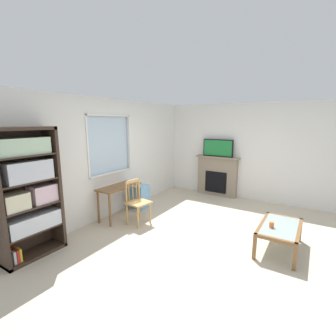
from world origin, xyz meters
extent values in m
cube|color=beige|center=(0.00, 0.00, -0.01)|extent=(6.24, 5.52, 0.02)
cube|color=silver|center=(0.00, 2.26, 0.46)|extent=(5.24, 0.12, 0.93)
cube|color=silver|center=(0.00, 2.26, 2.36)|extent=(5.24, 0.12, 0.34)
cube|color=silver|center=(-1.65, 2.26, 1.56)|extent=(1.94, 0.12, 1.26)
cube|color=silver|center=(1.58, 2.26, 1.56)|extent=(2.08, 0.12, 1.26)
cube|color=silver|center=(-0.07, 2.27, 1.56)|extent=(1.22, 0.02, 1.26)
cube|color=white|center=(-0.07, 2.20, 0.94)|extent=(1.28, 0.06, 0.03)
cube|color=white|center=(-0.07, 2.20, 2.18)|extent=(1.28, 0.06, 0.03)
cube|color=white|center=(-0.68, 2.20, 1.56)|extent=(0.03, 0.06, 1.26)
cube|color=white|center=(0.54, 2.20, 1.56)|extent=(0.03, 0.06, 1.26)
cube|color=silver|center=(2.68, 0.00, 1.27)|extent=(0.12, 4.72, 2.53)
cube|color=#38281E|center=(-1.54, 2.01, 0.99)|extent=(0.05, 0.38, 1.98)
cube|color=#38281E|center=(-1.97, 2.01, 1.96)|extent=(0.90, 0.38, 0.05)
cube|color=#38281E|center=(-1.97, 2.01, 0.03)|extent=(0.90, 0.38, 0.05)
cube|color=#38281E|center=(-1.97, 2.19, 0.99)|extent=(0.90, 0.02, 1.98)
cube|color=#38281E|center=(-1.97, 2.01, 0.41)|extent=(0.85, 0.36, 0.02)
cube|color=#38281E|center=(-1.97, 2.01, 0.80)|extent=(0.85, 0.36, 0.02)
cube|color=#38281E|center=(-1.97, 2.01, 1.18)|extent=(0.85, 0.36, 0.02)
cube|color=#38281E|center=(-1.97, 2.01, 1.57)|extent=(0.85, 0.36, 0.02)
cube|color=silver|center=(-1.95, 2.00, 0.54)|extent=(0.77, 0.33, 0.24)
cube|color=beige|center=(-2.17, 2.00, 0.93)|extent=(0.33, 0.30, 0.24)
cube|color=beige|center=(-1.76, 2.00, 0.95)|extent=(0.36, 0.28, 0.27)
cube|color=silver|center=(-1.95, 2.00, 1.34)|extent=(0.65, 0.33, 0.30)
cube|color=#B7D6B2|center=(-1.98, 2.00, 1.70)|extent=(0.73, 0.28, 0.24)
cube|color=black|center=(-2.34, 1.99, 0.15)|extent=(0.03, 0.26, 0.19)
cube|color=white|center=(-2.30, 1.99, 0.14)|extent=(0.04, 0.22, 0.19)
cube|color=red|center=(-2.26, 1.99, 0.15)|extent=(0.03, 0.25, 0.20)
cube|color=yellow|center=(-2.22, 1.99, 0.15)|extent=(0.03, 0.22, 0.20)
cube|color=brown|center=(-0.16, 1.91, 0.70)|extent=(0.98, 0.42, 0.03)
cylinder|color=brown|center=(-0.60, 1.75, 0.34)|extent=(0.04, 0.04, 0.68)
cylinder|color=brown|center=(0.28, 1.75, 0.34)|extent=(0.04, 0.04, 0.68)
cylinder|color=brown|center=(-0.60, 2.07, 0.34)|extent=(0.04, 0.04, 0.68)
cylinder|color=brown|center=(0.28, 2.07, 0.34)|extent=(0.04, 0.04, 0.68)
cube|color=tan|center=(-0.19, 1.36, 0.45)|extent=(0.47, 0.45, 0.04)
cylinder|color=tan|center=(-0.38, 1.22, 0.22)|extent=(0.04, 0.04, 0.43)
cylinder|color=tan|center=(-0.04, 1.18, 0.22)|extent=(0.04, 0.04, 0.43)
cylinder|color=tan|center=(-0.34, 1.54, 0.22)|extent=(0.04, 0.04, 0.43)
cylinder|color=tan|center=(0.00, 1.49, 0.22)|extent=(0.04, 0.04, 0.43)
cylinder|color=tan|center=(-0.34, 1.54, 0.68)|extent=(0.04, 0.04, 0.45)
cylinder|color=tan|center=(0.00, 1.49, 0.68)|extent=(0.04, 0.04, 0.45)
cube|color=tan|center=(-0.17, 1.52, 0.87)|extent=(0.36, 0.09, 0.06)
cylinder|color=tan|center=(-0.27, 1.53, 0.65)|extent=(0.02, 0.02, 0.35)
cylinder|color=tan|center=(-0.17, 1.52, 0.65)|extent=(0.02, 0.02, 0.35)
cylinder|color=tan|center=(-0.06, 1.50, 0.65)|extent=(0.02, 0.02, 0.35)
cube|color=#72ADDB|center=(0.57, 1.96, 0.28)|extent=(0.35, 0.40, 0.55)
cube|color=gray|center=(2.53, 0.73, 0.53)|extent=(0.18, 1.11, 1.07)
cube|color=black|center=(2.43, 0.73, 0.39)|extent=(0.03, 0.61, 0.59)
cube|color=gray|center=(2.51, 0.73, 1.09)|extent=(0.26, 1.21, 0.04)
cube|color=black|center=(2.51, 0.73, 1.34)|extent=(0.05, 0.84, 0.47)
cube|color=#237F3D|center=(2.48, 0.73, 1.34)|extent=(0.01, 0.79, 0.42)
cube|color=#8C9E99|center=(0.24, -1.20, 0.40)|extent=(0.94, 0.49, 0.02)
cube|color=brown|center=(0.24, -1.47, 0.39)|extent=(1.04, 0.05, 0.05)
cube|color=brown|center=(0.24, -0.93, 0.39)|extent=(1.04, 0.05, 0.05)
cube|color=brown|center=(-0.25, -1.20, 0.39)|extent=(0.05, 0.59, 0.05)
cube|color=brown|center=(0.74, -1.20, 0.39)|extent=(0.05, 0.59, 0.05)
cube|color=brown|center=(-0.25, -1.47, 0.18)|extent=(0.05, 0.05, 0.36)
cube|color=brown|center=(0.74, -1.47, 0.18)|extent=(0.05, 0.05, 0.36)
cube|color=brown|center=(-0.25, -0.93, 0.18)|extent=(0.05, 0.05, 0.36)
cube|color=brown|center=(0.74, -0.93, 0.18)|extent=(0.05, 0.05, 0.36)
cylinder|color=orange|center=(0.10, -1.09, 0.46)|extent=(0.07, 0.07, 0.09)
camera|label=1|loc=(-3.75, -1.58, 2.05)|focal=25.57mm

